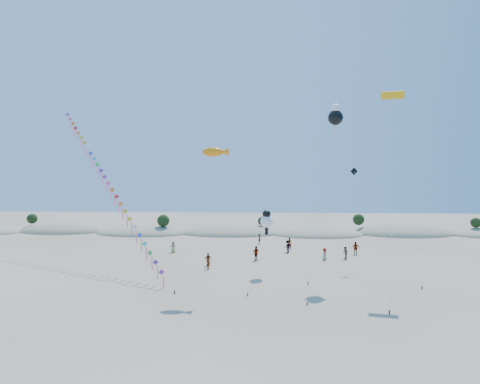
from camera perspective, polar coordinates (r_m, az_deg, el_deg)
ground at (r=31.11m, az=-7.26°, el=-19.17°), size 160.00×160.00×0.00m
dune_ridge at (r=74.51m, az=-0.66°, el=-5.78°), size 145.30×11.49×5.57m
kite_train at (r=53.15m, az=-18.60°, el=1.83°), size 21.66×23.72×21.00m
fish_kite at (r=39.81m, az=-3.43°, el=5.64°), size 9.87×5.65×14.02m
cartoon_kite_low at (r=45.41m, az=3.79°, el=-4.00°), size 2.72×8.98×7.26m
cartoon_kite_high at (r=46.77m, az=13.42°, el=10.47°), size 4.56×5.65×19.15m
parafoil_kite at (r=45.34m, az=20.87°, el=12.34°), size 4.43×10.56×19.94m
dark_kite at (r=49.02m, az=18.05°, el=-1.01°), size 4.88×10.46×12.09m
beachgoers at (r=55.28m, az=5.68°, el=-8.22°), size 26.52×16.70×1.90m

